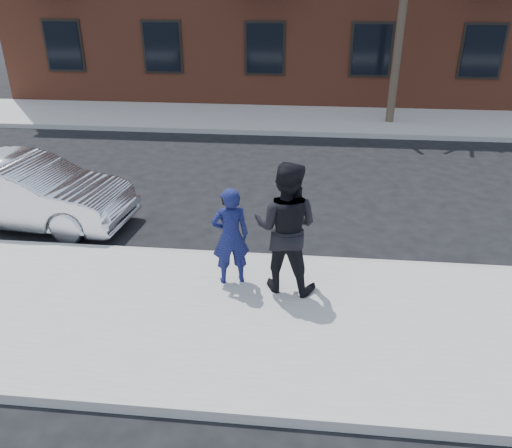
# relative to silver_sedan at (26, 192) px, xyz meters

# --- Properties ---
(ground) EXTENTS (100.00, 100.00, 0.00)m
(ground) POSITION_rel_silver_sedan_xyz_m (3.70, -2.61, -0.68)
(ground) COLOR black
(ground) RESTS_ON ground
(near_sidewalk) EXTENTS (50.00, 3.50, 0.15)m
(near_sidewalk) POSITION_rel_silver_sedan_xyz_m (3.70, -2.86, -0.61)
(near_sidewalk) COLOR gray
(near_sidewalk) RESTS_ON ground
(near_curb) EXTENTS (50.00, 0.10, 0.15)m
(near_curb) POSITION_rel_silver_sedan_xyz_m (3.70, -1.06, -0.61)
(near_curb) COLOR #999691
(near_curb) RESTS_ON ground
(far_sidewalk) EXTENTS (50.00, 3.50, 0.15)m
(far_sidewalk) POSITION_rel_silver_sedan_xyz_m (3.70, 8.64, -0.61)
(far_sidewalk) COLOR gray
(far_sidewalk) RESTS_ON ground
(far_curb) EXTENTS (50.00, 0.10, 0.15)m
(far_curb) POSITION_rel_silver_sedan_xyz_m (3.70, 6.84, -0.61)
(far_curb) COLOR #999691
(far_curb) RESTS_ON ground
(silver_sedan) EXTENTS (4.27, 1.83, 1.37)m
(silver_sedan) POSITION_rel_silver_sedan_xyz_m (0.00, 0.00, 0.00)
(silver_sedan) COLOR silver
(silver_sedan) RESTS_ON ground
(man_hoodie) EXTENTS (0.66, 0.53, 1.58)m
(man_hoodie) POSITION_rel_silver_sedan_xyz_m (4.37, -1.93, 0.26)
(man_hoodie) COLOR navy
(man_hoodie) RESTS_ON near_sidewalk
(man_peacoat) EXTENTS (1.12, 0.95, 2.04)m
(man_peacoat) POSITION_rel_silver_sedan_xyz_m (5.20, -2.00, 0.49)
(man_peacoat) COLOR black
(man_peacoat) RESTS_ON near_sidewalk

